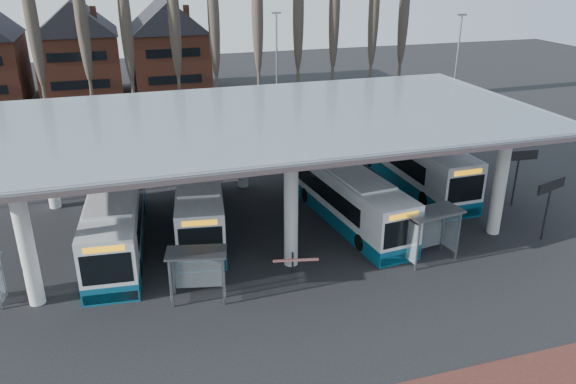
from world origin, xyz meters
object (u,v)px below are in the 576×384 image
object	(u,v)px
bus_3	(411,159)
shelter_2	(430,223)
bus_0	(117,217)
bus_2	(347,196)
bus_1	(200,199)
shelter_1	(197,263)

from	to	relation	value
bus_3	shelter_2	xyz separation A→B (m)	(-4.30, -9.92, 0.35)
bus_0	bus_3	world-z (taller)	bus_3
bus_0	bus_2	world-z (taller)	bus_0
bus_3	bus_0	bearing A→B (deg)	-170.70
bus_2	shelter_2	size ratio (longest dim) A/B	3.69
bus_1	shelter_1	distance (m)	8.02
bus_1	bus_3	xyz separation A→B (m)	(14.82, 2.22, 0.16)
bus_0	bus_2	distance (m)	13.00
shelter_2	bus_3	bearing A→B (deg)	58.11
bus_1	bus_2	distance (m)	8.57
bus_3	bus_1	bearing A→B (deg)	-172.50
bus_3	shelter_1	xyz separation A→B (m)	(-16.15, -10.13, 0.14)
bus_2	bus_0	bearing A→B (deg)	170.78
shelter_1	bus_0	bearing A→B (deg)	129.49
bus_2	shelter_1	world-z (taller)	bus_2
bus_2	shelter_1	xyz separation A→B (m)	(-9.63, -5.82, 0.29)
bus_2	bus_3	distance (m)	7.81
bus_1	shelter_2	distance (m)	13.05
shelter_2	bus_0	bearing A→B (deg)	148.79
bus_1	bus_2	world-z (taller)	bus_2
bus_1	bus_3	world-z (taller)	bus_3
bus_2	bus_1	bearing A→B (deg)	160.02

